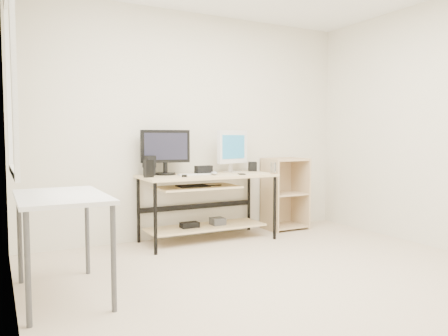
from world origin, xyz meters
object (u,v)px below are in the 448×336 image
at_px(desk, 205,193).
at_px(audio_controller, 149,169).
at_px(shelf_unit, 283,193).
at_px(white_imac, 233,148).
at_px(side_table, 61,205).
at_px(black_monitor, 165,149).

height_order(desk, audio_controller, audio_controller).
bearing_deg(shelf_unit, audio_controller, -173.38).
bearing_deg(shelf_unit, white_imac, -178.52).
bearing_deg(audio_controller, white_imac, -2.26).
distance_m(white_imac, audio_controller, 1.13).
bearing_deg(white_imac, side_table, -167.24).
distance_m(desk, white_imac, 0.67).
bearing_deg(black_monitor, shelf_unit, 10.92).
bearing_deg(side_table, white_imac, 30.01).
height_order(desk, white_imac, white_imac).
relative_size(black_monitor, white_imac, 1.09).
xyz_separation_m(side_table, audio_controller, (0.98, 1.01, 0.17)).
height_order(desk, side_table, same).
bearing_deg(audio_controller, shelf_unit, -5.73).
height_order(white_imac, audio_controller, white_imac).
relative_size(white_imac, audio_controller, 2.77).
xyz_separation_m(desk, audio_controller, (-0.67, -0.05, 0.30)).
bearing_deg(desk, black_monitor, 158.26).
xyz_separation_m(desk, shelf_unit, (1.18, 0.16, -0.09)).
bearing_deg(shelf_unit, black_monitor, 179.92).
distance_m(side_table, black_monitor, 1.78).
bearing_deg(side_table, desk, 32.65).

